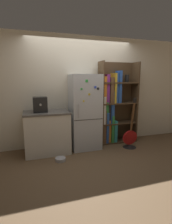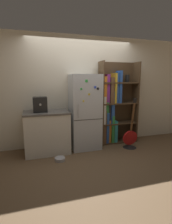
# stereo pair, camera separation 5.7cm
# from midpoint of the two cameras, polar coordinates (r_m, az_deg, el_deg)

# --- Properties ---
(ground_plane) EXTENTS (16.00, 16.00, 0.00)m
(ground_plane) POSITION_cam_midpoint_polar(r_m,az_deg,el_deg) (4.12, 0.66, -12.11)
(ground_plane) COLOR brown
(wall_back) EXTENTS (8.00, 0.05, 2.60)m
(wall_back) POSITION_cam_midpoint_polar(r_m,az_deg,el_deg) (4.27, -1.22, 6.67)
(wall_back) COLOR beige
(wall_back) RESTS_ON ground_plane
(refrigerator) EXTENTS (0.66, 0.61, 1.70)m
(refrigerator) POSITION_cam_midpoint_polar(r_m,az_deg,el_deg) (4.02, 0.01, -0.00)
(refrigerator) COLOR silver
(refrigerator) RESTS_ON ground_plane
(bookshelf) EXTENTS (0.97, 0.35, 2.01)m
(bookshelf) POSITION_cam_midpoint_polar(r_m,az_deg,el_deg) (4.42, 9.03, 1.73)
(bookshelf) COLOR #4C3823
(bookshelf) RESTS_ON ground_plane
(kitchen_counter) EXTENTS (0.96, 0.65, 0.91)m
(kitchen_counter) POSITION_cam_midpoint_polar(r_m,az_deg,el_deg) (3.94, -12.16, -6.36)
(kitchen_counter) COLOR silver
(kitchen_counter) RESTS_ON ground_plane
(espresso_machine) EXTENTS (0.29, 0.28, 0.32)m
(espresso_machine) POSITION_cam_midpoint_polar(r_m,az_deg,el_deg) (3.77, -14.35, 2.39)
(espresso_machine) COLOR black
(espresso_machine) RESTS_ON kitchen_counter
(guitar) EXTENTS (0.36, 0.32, 1.19)m
(guitar) POSITION_cam_midpoint_polar(r_m,az_deg,el_deg) (4.31, 14.55, -9.01)
(guitar) COLOR black
(guitar) RESTS_ON ground_plane
(pet_bowl) EXTENTS (0.20, 0.20, 0.07)m
(pet_bowl) POSITION_cam_midpoint_polar(r_m,az_deg,el_deg) (3.62, -8.05, -14.94)
(pet_bowl) COLOR #B7B7BC
(pet_bowl) RESTS_ON ground_plane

